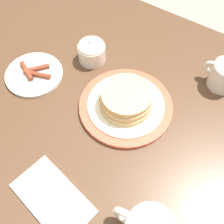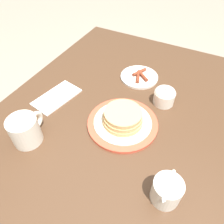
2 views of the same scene
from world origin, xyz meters
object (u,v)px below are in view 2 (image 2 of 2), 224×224
(coffee_mug, at_px, (26,130))
(creamer_pitcher, at_px, (167,191))
(napkin, at_px, (57,97))
(pancake_plate, at_px, (123,120))
(side_plate_bacon, at_px, (139,77))
(sugar_bowl, at_px, (164,96))

(coffee_mug, relative_size, creamer_pitcher, 1.13)
(coffee_mug, bearing_deg, napkin, 12.33)
(coffee_mug, xyz_separation_m, napkin, (0.21, 0.05, -0.05))
(pancake_plate, xyz_separation_m, napkin, (0.01, 0.30, -0.02))
(side_plate_bacon, height_order, sugar_bowl, sugar_bowl)
(side_plate_bacon, bearing_deg, sugar_bowl, -125.73)
(sugar_bowl, bearing_deg, pancake_plate, 152.32)
(coffee_mug, bearing_deg, creamer_pitcher, -87.78)
(sugar_bowl, height_order, napkin, sugar_bowl)
(side_plate_bacon, bearing_deg, creamer_pitcher, -150.20)
(creamer_pitcher, bearing_deg, pancake_plate, 49.27)
(coffee_mug, relative_size, napkin, 0.64)
(pancake_plate, bearing_deg, napkin, 88.71)
(sugar_bowl, relative_size, napkin, 0.40)
(pancake_plate, relative_size, napkin, 1.24)
(pancake_plate, xyz_separation_m, side_plate_bacon, (0.28, 0.05, -0.02))
(pancake_plate, relative_size, creamer_pitcher, 2.17)
(side_plate_bacon, xyz_separation_m, coffee_mug, (-0.48, 0.20, 0.04))
(creamer_pitcher, distance_m, sugar_bowl, 0.38)
(coffee_mug, xyz_separation_m, sugar_bowl, (0.38, -0.34, -0.01))
(coffee_mug, height_order, creamer_pitcher, coffee_mug)
(sugar_bowl, bearing_deg, coffee_mug, 137.82)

